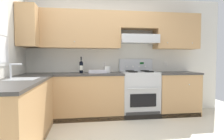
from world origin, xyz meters
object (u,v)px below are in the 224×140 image
stove (139,93)px  wine_bottle (81,66)px  bowl (97,72)px  paper_towel_roll (108,70)px

stove → wine_bottle: size_ratio=3.61×
wine_bottle → bowl: size_ratio=0.91×
stove → wine_bottle: wine_bottle is taller
wine_bottle → paper_towel_roll: (0.54, -0.01, -0.07)m
wine_bottle → paper_towel_roll: bearing=-0.6°
paper_towel_roll → wine_bottle: bearing=179.4°
bowl → stove: bearing=-2.8°
stove → bowl: (-0.88, 0.04, 0.45)m
stove → bowl: 0.99m
paper_towel_roll → bowl: bearing=-174.4°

